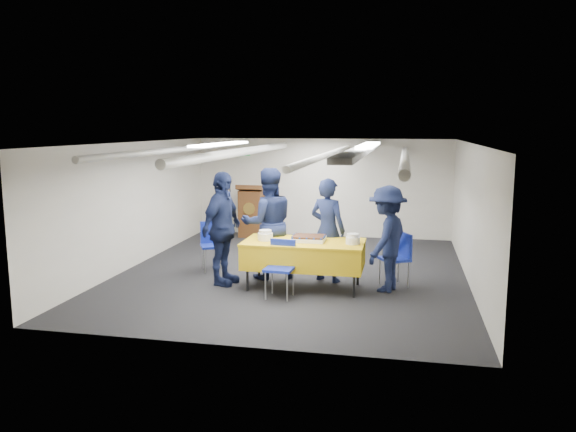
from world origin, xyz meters
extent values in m
plane|color=black|center=(0.00, 0.00, 0.00)|extent=(7.00, 7.00, 0.00)
cube|color=silver|center=(0.00, 3.49, 1.15)|extent=(6.00, 0.02, 2.30)
cube|color=silver|center=(-2.99, 0.00, 1.15)|extent=(0.02, 7.00, 2.30)
cube|color=silver|center=(2.99, 0.00, 1.15)|extent=(0.02, 7.00, 2.30)
cube|color=silver|center=(0.00, 0.00, 2.29)|extent=(6.00, 7.00, 0.02)
cylinder|color=silver|center=(-2.00, 0.00, 2.18)|extent=(0.10, 6.90, 0.10)
cylinder|color=silver|center=(-0.90, 0.00, 2.14)|extent=(0.14, 6.90, 0.14)
cylinder|color=silver|center=(0.60, 0.00, 2.10)|extent=(0.10, 6.90, 0.10)
cylinder|color=silver|center=(1.90, 0.00, 2.06)|extent=(0.14, 6.90, 0.14)
cube|color=gray|center=(1.20, 0.00, 2.20)|extent=(0.28, 6.90, 0.08)
cube|color=white|center=(-1.30, 0.00, 2.27)|extent=(0.25, 2.60, 0.04)
cube|color=white|center=(1.30, 0.00, 2.27)|extent=(0.25, 2.60, 0.04)
cube|color=#0C591E|center=(-1.90, 3.47, 1.95)|extent=(0.30, 0.04, 0.12)
cylinder|color=black|center=(-0.48, -1.29, 0.18)|extent=(0.04, 0.04, 0.36)
cylinder|color=black|center=(1.20, -1.29, 0.18)|extent=(0.04, 0.04, 0.36)
cylinder|color=black|center=(-0.48, -0.57, 0.18)|extent=(0.04, 0.04, 0.36)
cylinder|color=black|center=(1.20, -0.57, 0.18)|extent=(0.04, 0.04, 0.36)
cube|color=gold|center=(0.36, -0.93, 0.54)|extent=(1.90, 0.94, 0.39)
cube|color=gold|center=(0.36, -0.93, 0.76)|extent=(1.92, 0.96, 0.03)
cube|color=white|center=(0.43, -0.90, 0.80)|extent=(0.52, 0.41, 0.06)
cube|color=black|center=(0.43, -0.90, 0.85)|extent=(0.50, 0.39, 0.03)
sphere|color=navy|center=(0.20, -1.08, 0.84)|extent=(0.04, 0.04, 0.04)
sphere|color=navy|center=(0.20, -0.71, 0.84)|extent=(0.04, 0.04, 0.04)
sphere|color=navy|center=(0.32, -1.08, 0.84)|extent=(0.04, 0.04, 0.04)
sphere|color=navy|center=(0.32, -0.71, 0.84)|extent=(0.04, 0.04, 0.04)
sphere|color=navy|center=(0.43, -1.08, 0.84)|extent=(0.04, 0.04, 0.04)
sphere|color=navy|center=(0.43, -0.71, 0.84)|extent=(0.04, 0.04, 0.04)
sphere|color=navy|center=(0.55, -1.08, 0.84)|extent=(0.04, 0.04, 0.04)
sphere|color=navy|center=(0.55, -0.71, 0.84)|extent=(0.04, 0.04, 0.04)
sphere|color=navy|center=(0.66, -1.08, 0.84)|extent=(0.04, 0.04, 0.04)
sphere|color=navy|center=(0.66, -0.71, 0.84)|extent=(0.04, 0.04, 0.04)
sphere|color=navy|center=(0.18, -0.99, 0.84)|extent=(0.04, 0.04, 0.04)
sphere|color=navy|center=(0.68, -0.99, 0.84)|extent=(0.04, 0.04, 0.04)
sphere|color=navy|center=(0.18, -0.90, 0.84)|extent=(0.04, 0.04, 0.04)
sphere|color=navy|center=(0.68, -0.90, 0.84)|extent=(0.04, 0.04, 0.04)
sphere|color=navy|center=(0.18, -0.80, 0.84)|extent=(0.04, 0.04, 0.04)
sphere|color=navy|center=(0.68, -0.80, 0.84)|extent=(0.04, 0.04, 0.04)
cylinder|color=white|center=(-0.26, -0.98, 0.83)|extent=(0.24, 0.24, 0.12)
cylinder|color=white|center=(-0.26, -0.98, 0.91)|extent=(0.20, 0.20, 0.05)
cylinder|color=white|center=(1.14, -0.98, 0.83)|extent=(0.22, 0.22, 0.11)
cylinder|color=white|center=(1.14, -0.98, 0.91)|extent=(0.18, 0.18, 0.05)
cube|color=#5C3317|center=(-1.60, 3.05, 0.55)|extent=(0.55, 0.45, 1.10)
cube|color=#5C3317|center=(-1.60, 3.02, 1.15)|extent=(0.62, 0.53, 0.21)
cylinder|color=gold|center=(-1.60, 2.81, 0.70)|extent=(0.28, 0.02, 0.28)
cylinder|color=gray|center=(-0.09, -1.67, 0.21)|extent=(0.02, 0.02, 0.43)
cylinder|color=gray|center=(0.25, -1.69, 0.21)|extent=(0.02, 0.02, 0.43)
cylinder|color=gray|center=(-0.07, -1.33, 0.21)|extent=(0.02, 0.02, 0.43)
cylinder|color=gray|center=(0.27, -1.35, 0.21)|extent=(0.02, 0.02, 0.43)
cube|color=#13269C|center=(0.09, -1.51, 0.45)|extent=(0.45, 0.45, 0.04)
cube|color=#13269C|center=(0.10, -1.32, 0.67)|extent=(0.40, 0.07, 0.40)
cylinder|color=gray|center=(1.55, -0.45, 0.21)|extent=(0.02, 0.02, 0.43)
cylinder|color=gray|center=(1.71, -0.75, 0.21)|extent=(0.02, 0.02, 0.43)
cylinder|color=gray|center=(1.85, -0.28, 0.21)|extent=(0.02, 0.02, 0.43)
cylinder|color=gray|center=(2.01, -0.58, 0.21)|extent=(0.02, 0.02, 0.43)
cube|color=#13269C|center=(1.78, -0.52, 0.45)|extent=(0.57, 0.57, 0.04)
cube|color=#13269C|center=(1.95, -0.42, 0.67)|extent=(0.23, 0.37, 0.40)
cylinder|color=gray|center=(-1.52, -0.37, 0.21)|extent=(0.02, 0.02, 0.43)
cylinder|color=gray|center=(-1.22, -0.22, 0.21)|extent=(0.02, 0.02, 0.43)
cylinder|color=gray|center=(-1.68, -0.07, 0.21)|extent=(0.02, 0.02, 0.43)
cylinder|color=gray|center=(-1.37, 0.08, 0.21)|extent=(0.02, 0.02, 0.43)
cube|color=#13269C|center=(-1.45, -0.15, 0.45)|extent=(0.56, 0.56, 0.04)
cube|color=#13269C|center=(-1.53, 0.02, 0.67)|extent=(0.38, 0.21, 0.40)
imported|color=black|center=(0.67, -0.42, 0.87)|extent=(0.75, 0.63, 1.74)
imported|color=black|center=(-0.35, -0.43, 0.95)|extent=(1.13, 1.03, 1.90)
imported|color=black|center=(-0.99, -0.97, 0.93)|extent=(0.66, 1.16, 1.87)
imported|color=black|center=(1.66, -0.79, 0.84)|extent=(0.94, 1.23, 1.67)
camera|label=1|loc=(1.90, -9.57, 2.58)|focal=35.00mm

